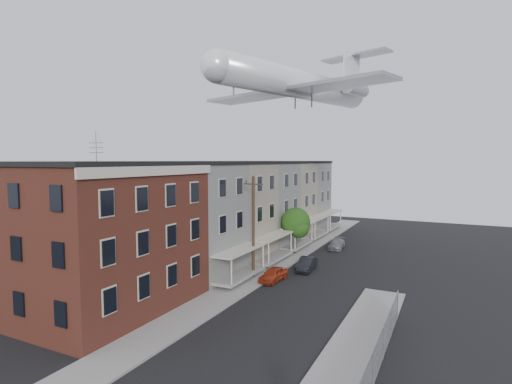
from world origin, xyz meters
TOP-DOWN VIEW (x-y plane):
  - sidewalk_left at (-5.50, 24.00)m, footprint 3.00×62.00m
  - sidewalk_right at (5.50, 6.00)m, footprint 3.00×26.00m
  - curb_left at (-4.05, 24.00)m, footprint 0.15×62.00m
  - curb_right at (4.05, 6.00)m, footprint 0.15×26.00m
  - corner_building at (-12.00, 7.00)m, footprint 10.31×12.30m
  - row_house_a at (-11.96, 16.50)m, footprint 11.98×7.00m
  - row_house_b at (-11.96, 23.50)m, footprint 11.98×7.00m
  - row_house_c at (-11.96, 30.50)m, footprint 11.98×7.00m
  - row_house_d at (-11.96, 37.50)m, footprint 11.98×7.00m
  - row_house_e at (-11.96, 44.50)m, footprint 11.98×7.00m
  - chainlink_fence at (7.00, 5.00)m, footprint 0.06×18.06m
  - utility_pole at (-5.60, 18.00)m, footprint 1.80×0.26m
  - street_tree at (-5.27, 27.92)m, footprint 3.22×3.20m
  - car_near at (-3.60, 17.85)m, footprint 1.71×3.58m
  - car_mid at (-2.16, 22.35)m, footprint 1.57×3.77m
  - car_far at (-2.01, 32.73)m, footprint 1.84×3.95m
  - airplane at (-4.68, 27.49)m, footprint 22.14×25.34m

SIDE VIEW (x-z plane):
  - sidewalk_left at x=-5.50m, z-range 0.00..0.12m
  - sidewalk_right at x=5.50m, z-range 0.00..0.12m
  - curb_left at x=-4.05m, z-range 0.00..0.14m
  - curb_right at x=4.05m, z-range 0.00..0.14m
  - car_far at x=-2.01m, z-range 0.00..1.12m
  - car_near at x=-3.60m, z-range 0.00..1.18m
  - car_mid at x=-2.16m, z-range 0.00..1.21m
  - chainlink_fence at x=7.00m, z-range 0.05..1.95m
  - street_tree at x=-5.27m, z-range 0.85..6.05m
  - utility_pole at x=-5.60m, z-range 0.17..9.17m
  - row_house_a at x=-11.96m, z-range -0.02..10.28m
  - row_house_b at x=-11.96m, z-range -0.02..10.28m
  - row_house_c at x=-11.96m, z-range -0.02..10.28m
  - row_house_d at x=-11.96m, z-range -0.02..10.28m
  - row_house_e at x=-11.96m, z-range -0.02..10.28m
  - corner_building at x=-12.00m, z-range -0.91..11.24m
  - airplane at x=-4.68m, z-range 14.66..22.00m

